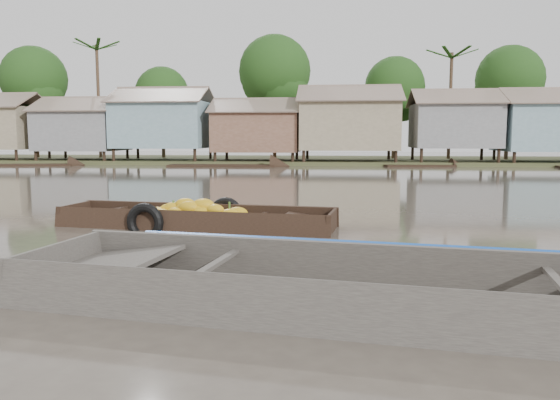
# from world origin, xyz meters

# --- Properties ---
(ground) EXTENTS (120.00, 120.00, 0.00)m
(ground) POSITION_xyz_m (0.00, 0.00, 0.00)
(ground) COLOR #494138
(ground) RESTS_ON ground
(riverbank) EXTENTS (120.00, 12.47, 10.22)m
(riverbank) POSITION_xyz_m (3.03, 31.86, 3.07)
(riverbank) COLOR #384723
(riverbank) RESTS_ON ground
(banana_boat) EXTENTS (6.14, 2.16, 0.85)m
(banana_boat) POSITION_xyz_m (-1.48, 3.08, 0.18)
(banana_boat) COLOR black
(banana_boat) RESTS_ON ground
(viewer_boat) EXTENTS (8.75, 3.51, 0.68)m
(viewer_boat) POSITION_xyz_m (2.05, -2.20, 0.08)
(viewer_boat) COLOR #3B3632
(viewer_boat) RESTS_ON ground
(distant_boats) EXTENTS (47.23, 15.74, 0.35)m
(distant_boats) POSITION_xyz_m (7.76, 24.11, -0.05)
(distant_boats) COLOR black
(distant_boats) RESTS_ON ground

